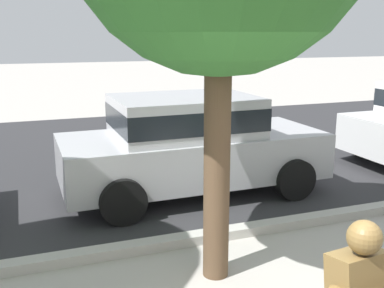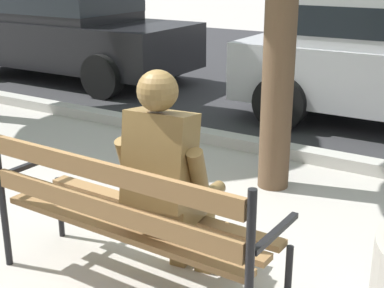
{
  "view_description": "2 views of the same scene",
  "coord_description": "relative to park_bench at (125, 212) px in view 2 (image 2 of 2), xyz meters",
  "views": [
    {
      "loc": [
        -1.69,
        -1.89,
        2.49
      ],
      "look_at": [
        0.69,
        4.63,
        0.8
      ],
      "focal_mm": 42.48,
      "sensor_mm": 36.0,
      "label": 1
    },
    {
      "loc": [
        1.84,
        -2.1,
        1.91
      ],
      "look_at": [
        0.01,
        0.83,
        0.75
      ],
      "focal_mm": 51.9,
      "sensor_mm": 36.0,
      "label": 2
    }
  ],
  "objects": [
    {
      "name": "curb_stone",
      "position": [
        -0.0,
        2.78,
        -0.48
      ],
      "size": [
        60.0,
        0.2,
        0.12
      ],
      "primitive_type": "cube",
      "color": "#B2AFA8",
      "rests_on": "ground"
    },
    {
      "name": "parked_car_black",
      "position": [
        -4.75,
        4.5,
        0.3
      ],
      "size": [
        4.12,
        1.96,
        1.56
      ],
      "color": "black",
      "rests_on": "ground"
    },
    {
      "name": "bronze_statue_seated",
      "position": [
        0.2,
        0.21,
        0.12
      ],
      "size": [
        0.61,
        0.81,
        1.37
      ],
      "color": "olive",
      "rests_on": "ground"
    },
    {
      "name": "park_bench",
      "position": [
        0.0,
        0.0,
        0.0
      ],
      "size": [
        1.81,
        0.58,
        0.95
      ],
      "color": "olive",
      "rests_on": "ground"
    }
  ]
}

